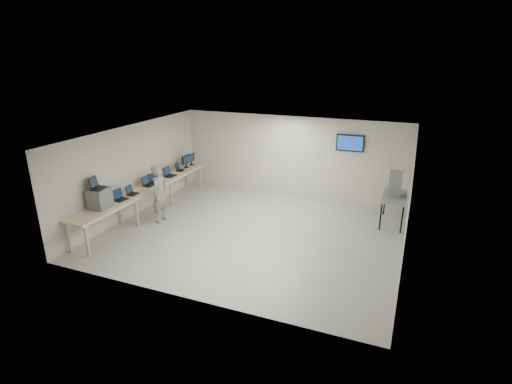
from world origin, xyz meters
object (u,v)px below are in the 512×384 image
at_px(equipment_box, 100,198).
at_px(soldier, 160,194).
at_px(workbench, 146,189).
at_px(side_table, 394,198).

xyz_separation_m(equipment_box, soldier, (0.77, 1.60, -0.30)).
bearing_deg(equipment_box, soldier, 61.79).
relative_size(workbench, soldier, 3.43).
bearing_deg(equipment_box, side_table, 26.59).
distance_m(workbench, equipment_box, 1.92).
relative_size(workbench, side_table, 4.15).
xyz_separation_m(workbench, side_table, (7.19, 2.14, -0.03)).
bearing_deg(equipment_box, workbench, 85.62).
bearing_deg(side_table, workbench, -163.40).
xyz_separation_m(workbench, equipment_box, (-0.06, -1.89, 0.35)).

